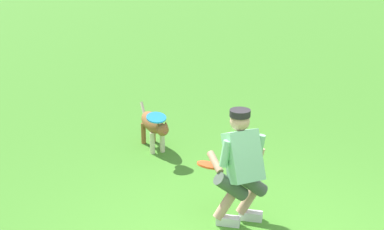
# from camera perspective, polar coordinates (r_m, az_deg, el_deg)

# --- Properties ---
(person) EXTENTS (0.71, 0.55, 1.29)m
(person) POSITION_cam_1_polar(r_m,az_deg,el_deg) (5.94, 5.08, -5.11)
(person) COLOR silver
(person) RESTS_ON ground_plane
(dog) EXTENTS (0.69, 0.93, 0.56)m
(dog) POSITION_cam_1_polar(r_m,az_deg,el_deg) (7.96, -3.96, -1.01)
(dog) COLOR #905B31
(dog) RESTS_ON ground_plane
(frisbee_flying) EXTENTS (0.37, 0.37, 0.09)m
(frisbee_flying) POSITION_cam_1_polar(r_m,az_deg,el_deg) (7.57, -3.69, -0.27)
(frisbee_flying) COLOR #2394EC
(frisbee_held) EXTENTS (0.28, 0.27, 0.11)m
(frisbee_held) POSITION_cam_1_polar(r_m,az_deg,el_deg) (6.12, 1.72, -5.15)
(frisbee_held) COLOR #E65422
(frisbee_held) RESTS_ON person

